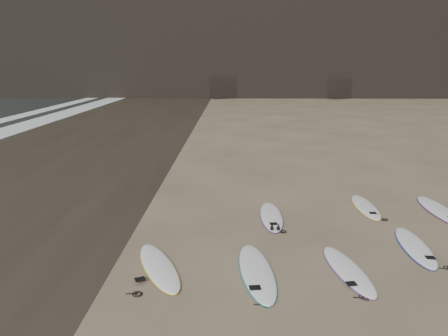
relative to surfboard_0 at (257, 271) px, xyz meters
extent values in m
plane|color=#897559|center=(4.00, 0.96, -0.05)|extent=(240.00, 240.00, 0.00)
cube|color=#383026|center=(-9.00, 10.96, -0.04)|extent=(12.00, 200.00, 0.01)
cube|color=black|center=(12.00, 45.96, 1.12)|extent=(4.23, 4.46, 2.33)
cube|color=black|center=(-2.00, 45.96, 1.20)|extent=(4.49, 4.76, 2.49)
ellipsoid|color=white|center=(0.00, 0.00, 0.00)|extent=(0.90, 2.71, 0.10)
ellipsoid|color=white|center=(1.88, 0.11, -0.01)|extent=(0.90, 2.39, 0.08)
ellipsoid|color=white|center=(3.73, 1.32, 0.00)|extent=(0.78, 2.44, 0.09)
ellipsoid|color=white|center=(0.58, 3.31, 0.00)|extent=(0.59, 2.42, 0.09)
ellipsoid|color=white|center=(3.44, 4.18, -0.01)|extent=(0.60, 2.34, 0.08)
ellipsoid|color=white|center=(5.47, 3.90, 0.00)|extent=(0.67, 2.68, 0.10)
ellipsoid|color=white|center=(-2.03, 0.19, 0.00)|extent=(1.50, 2.49, 0.09)
camera|label=1|loc=(-0.52, -8.15, 4.12)|focal=35.00mm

